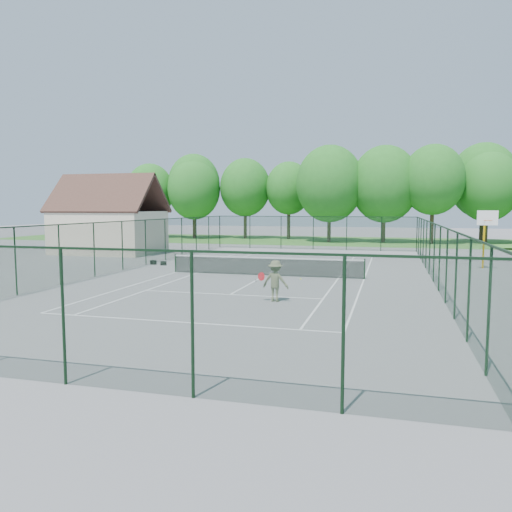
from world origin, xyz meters
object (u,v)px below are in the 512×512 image
object	(u,v)px
sports_bag_a	(153,262)
tennis_player	(275,281)
basketball_goal	(486,228)
tennis_net	(265,265)

from	to	relation	value
sports_bag_a	tennis_player	size ratio (longest dim) A/B	0.20
sports_bag_a	tennis_player	xyz separation A→B (m)	(10.88, -10.67, 0.70)
basketball_goal	tennis_net	bearing A→B (deg)	-152.96
tennis_net	sports_bag_a	xyz separation A→B (m)	(-8.58, 3.25, -0.43)
tennis_net	tennis_player	xyz separation A→B (m)	(2.29, -7.42, 0.27)
tennis_net	sports_bag_a	bearing A→B (deg)	159.27
basketball_goal	tennis_player	world-z (taller)	basketball_goal
tennis_net	basketball_goal	xyz separation A→B (m)	(12.49, 6.37, 1.99)
sports_bag_a	tennis_player	distance (m)	15.25
basketball_goal	sports_bag_a	size ratio (longest dim) A/B	9.91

